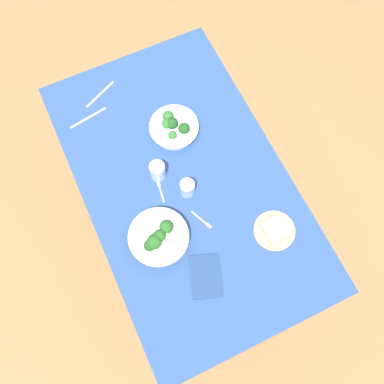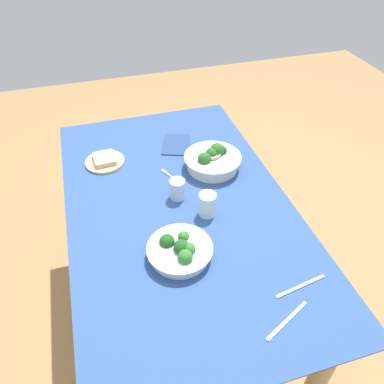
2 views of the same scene
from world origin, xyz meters
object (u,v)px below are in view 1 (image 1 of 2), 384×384
Objects in this scene: broccoli_bowl_far at (174,127)px; table_knife_left at (100,94)px; fork_by_near_bowl at (160,190)px; bread_side_plate at (274,230)px; table_knife_right at (88,118)px; fork_by_far_bowl at (202,220)px; broccoli_bowl_near at (159,238)px; water_glass_side at (158,171)px; water_glass_center at (187,188)px; napkin_folded_upper at (206,276)px.

broccoli_bowl_far is 1.24× the size of table_knife_left.
fork_by_near_bowl is (0.25, -0.18, -0.03)m from broccoli_bowl_far.
bread_side_plate is 0.93× the size of table_knife_right.
bread_side_plate is 0.31m from fork_by_far_bowl.
table_knife_left is 0.97× the size of table_knife_right.
broccoli_bowl_near reaches higher than fork_by_near_bowl.
water_glass_side is at bearing 173.44° from fork_by_far_bowl.
water_glass_center is at bearing 34.00° from water_glass_side.
napkin_folded_upper is at bearing -13.55° from broccoli_bowl_far.
water_glass_side is at bearing 179.44° from napkin_folded_upper.
napkin_folded_upper is at bearing 92.02° from table_knife_right.
water_glass_center is (-0.32, -0.26, 0.03)m from bread_side_plate.
fork_by_far_bowl is (0.45, -0.07, -0.03)m from broccoli_bowl_far.
water_glass_side is 0.29m from fork_by_far_bowl.
table_knife_right is at bearing -124.38° from broccoli_bowl_far.
bread_side_plate is at bearing 97.86° from napkin_folded_upper.
broccoli_bowl_far is 2.69× the size of water_glass_center.
bread_side_plate is at bearing 37.43° from water_glass_side.
fork_by_near_bowl is at bearing -35.87° from broccoli_bowl_far.
fork_by_near_bowl is 0.58× the size of table_knife_left.
fork_by_near_bowl is (-0.21, 0.09, -0.04)m from broccoli_bowl_near.
table_knife_left is at bearing -144.37° from table_knife_right.
table_knife_right is (-0.41, -0.18, -0.05)m from water_glass_side.
broccoli_bowl_far is at bearing -27.38° from fork_by_near_bowl.
broccoli_bowl_near is at bearing -31.16° from broccoli_bowl_far.
broccoli_bowl_near reaches higher than table_knife_left.
water_glass_center is at bearing 156.32° from fork_by_far_bowl.
water_glass_side is at bearing 157.25° from broccoli_bowl_near.
water_glass_side reaches higher than table_knife_left.
bread_side_plate is at bearing -127.50° from fork_by_near_bowl.
bread_side_plate is (0.63, 0.19, -0.02)m from broccoli_bowl_far.
broccoli_bowl_near is at bearing -110.63° from bread_side_plate.
broccoli_bowl_far reaches higher than fork_by_near_bowl.
napkin_folded_upper is (0.22, 0.11, -0.04)m from broccoli_bowl_near.
water_glass_center is 0.38m from napkin_folded_upper.
bread_side_plate is 2.08× the size of water_glass_center.
table_knife_left is 1.01m from napkin_folded_upper.
bread_side_plate reaches higher than table_knife_left.
broccoli_bowl_near is at bearing -53.42° from water_glass_center.
water_glass_side is 0.90× the size of fork_by_far_bowl.
fork_by_near_bowl is at bearing -109.09° from table_knife_left.
water_glass_side is at bearing -8.11° from fork_by_near_bowl.
broccoli_bowl_far reaches higher than bread_side_plate.
fork_by_near_bowl is 0.56× the size of table_knife_right.
water_glass_center reaches higher than fork_by_near_bowl.
bread_side_plate is at bearing 69.37° from broccoli_bowl_near.
table_knife_left and table_knife_right have the same top height.
water_glass_center is 0.48× the size of napkin_folded_upper.
broccoli_bowl_far is 0.53m from broccoli_bowl_near.
table_knife_left is at bearing -164.95° from water_glass_center.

